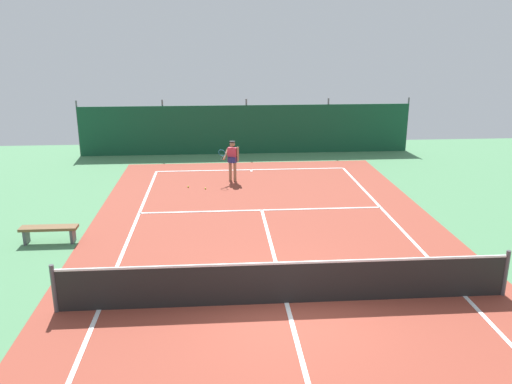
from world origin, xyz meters
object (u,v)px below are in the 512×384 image
Objects in this scene: tennis_player at (232,158)px; tennis_ball_near_player at (205,188)px; tennis_ball_midcourt at (188,187)px; parked_car at (308,127)px; tennis_net at (287,282)px; courtside_bench at (49,230)px.

tennis_ball_near_player is at bearing 68.53° from tennis_player.
parked_car is (6.15, 8.47, 0.81)m from tennis_ball_midcourt.
courtside_bench is (-6.31, 4.01, -0.14)m from tennis_net.
parked_car is 16.96m from courtside_bench.
tennis_player is 1.03× the size of courtside_bench.
tennis_player is at bearing -126.85° from parked_car.
tennis_player is 8.82m from parked_car.
tennis_net reaches higher than tennis_ball_near_player.
parked_car reaches higher than tennis_ball_midcourt.
tennis_ball_near_player is 0.04× the size of courtside_bench.
courtside_bench is at bearing -124.60° from tennis_ball_midcourt.
tennis_net is 7.48m from courtside_bench.
tennis_ball_midcourt is 6.50m from courtside_bench.
tennis_ball_near_player is (-1.95, 9.07, -0.48)m from tennis_net.
courtside_bench is at bearing -130.74° from tennis_ball_near_player.
tennis_net is 2.31× the size of parked_car.
tennis_net reaches higher than courtside_bench.
tennis_ball_midcourt is at bearing 156.98° from tennis_ball_near_player.
parked_car reaches higher than courtside_bench.
tennis_ball_near_player is at bearing -128.98° from parked_car.
courtside_bench reaches higher than tennis_ball_near_player.
parked_car reaches higher than tennis_net.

